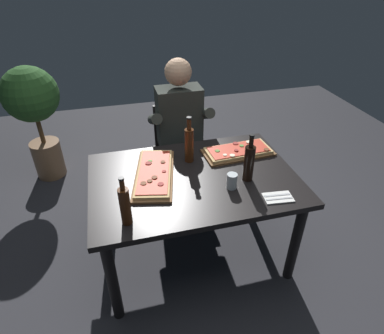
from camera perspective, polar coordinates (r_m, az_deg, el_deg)
ground_plane at (r=2.71m, az=0.28°, el=-14.61°), size 6.40×6.40×0.00m
dining_table at (r=2.27m, az=0.32°, el=-3.73°), size 1.40×0.96×0.74m
pizza_rectangular_front at (r=2.49m, az=8.09°, el=2.76°), size 0.54×0.27×0.05m
pizza_rectangular_left at (r=2.23m, az=-6.65°, el=-1.12°), size 0.39×0.65×0.05m
wine_bottle_dark at (r=2.32m, az=-0.50°, el=4.08°), size 0.07×0.07×0.35m
oil_bottle_amber at (r=1.82m, az=-11.67°, el=-6.57°), size 0.06×0.06×0.31m
vinegar_bottle_green at (r=2.15m, az=9.97°, el=0.83°), size 0.07×0.07×0.34m
tumbler_near_camera at (r=2.11m, az=6.99°, el=-2.61°), size 0.07×0.07×0.10m
napkin_cutlery_set at (r=2.10m, az=14.86°, el=-5.19°), size 0.19×0.13×0.01m
diner_chair at (r=3.07m, az=-2.43°, el=3.54°), size 0.44×0.44×0.87m
seated_diner at (r=2.84m, az=-2.02°, el=6.83°), size 0.53×0.41×1.33m
potted_plant_corner at (r=3.51m, az=-25.99°, el=9.29°), size 0.52×0.52×1.17m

